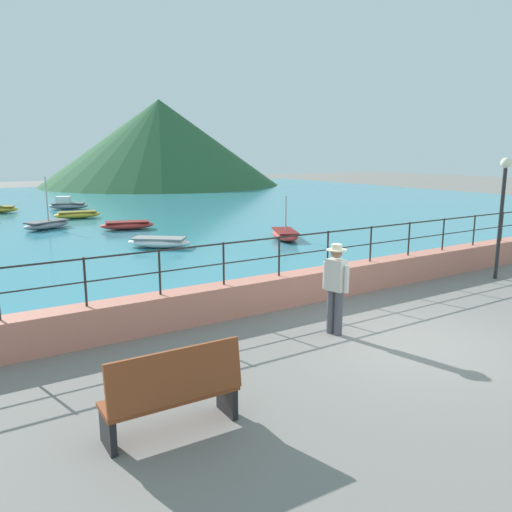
% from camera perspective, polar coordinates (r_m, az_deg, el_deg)
% --- Properties ---
extents(ground_plane, '(120.00, 120.00, 0.00)m').
position_cam_1_polar(ground_plane, '(9.95, 16.86, -9.19)').
color(ground_plane, slate).
extents(promenade_wall, '(20.00, 0.56, 0.70)m').
position_cam_1_polar(promenade_wall, '(12.04, 5.29, -3.38)').
color(promenade_wall, tan).
rests_on(promenade_wall, ground).
extents(railing, '(18.44, 0.04, 0.90)m').
position_cam_1_polar(railing, '(11.83, 5.38, 1.11)').
color(railing, '#282623').
rests_on(railing, promenade_wall).
extents(lake_water, '(64.00, 44.32, 0.06)m').
position_cam_1_polar(lake_water, '(32.75, -20.08, 4.84)').
color(lake_water, teal).
rests_on(lake_water, ground).
extents(hill_main, '(24.13, 24.13, 8.56)m').
position_cam_1_polar(hill_main, '(54.28, -10.59, 12.21)').
color(hill_main, '#285633').
rests_on(hill_main, ground).
extents(bench_main, '(1.71, 0.60, 1.13)m').
position_cam_1_polar(bench_main, '(6.57, -9.16, -14.59)').
color(bench_main, brown).
rests_on(bench_main, ground).
extents(person_walking, '(0.38, 0.56, 1.75)m').
position_cam_1_polar(person_walking, '(9.80, 8.81, -3.13)').
color(person_walking, '#4C4C56').
rests_on(person_walking, ground).
extents(lamp_post, '(0.28, 0.28, 3.28)m').
position_cam_1_polar(lamp_post, '(15.33, 25.66, 5.74)').
color(lamp_post, '#232326').
rests_on(lamp_post, ground).
extents(boat_0, '(2.45, 1.88, 2.30)m').
position_cam_1_polar(boat_0, '(24.67, -22.16, 3.27)').
color(boat_0, gray).
rests_on(boat_0, lake_water).
extents(boat_1, '(2.40, 1.21, 0.36)m').
position_cam_1_polar(boat_1, '(28.08, -19.20, 4.37)').
color(boat_1, gold).
rests_on(boat_1, lake_water).
extents(boat_2, '(2.33, 2.18, 0.36)m').
position_cam_1_polar(boat_2, '(18.73, -10.69, 1.54)').
color(boat_2, white).
rests_on(boat_2, lake_water).
extents(boat_5, '(2.46, 1.80, 0.76)m').
position_cam_1_polar(boat_5, '(32.86, -20.18, 5.38)').
color(boat_5, gray).
rests_on(boat_5, lake_water).
extents(boat_6, '(1.79, 2.46, 1.71)m').
position_cam_1_polar(boat_6, '(20.16, 3.24, 2.43)').
color(boat_6, red).
rests_on(boat_6, lake_water).
extents(boat_7, '(2.46, 1.50, 0.36)m').
position_cam_1_polar(boat_7, '(23.41, -14.08, 3.36)').
color(boat_7, red).
rests_on(boat_7, lake_water).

